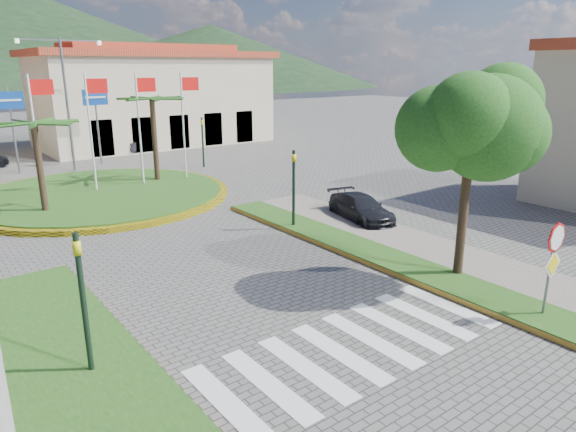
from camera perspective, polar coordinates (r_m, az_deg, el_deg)
sidewalk_right at (r=16.01m, az=28.21°, el=-8.72°), size 4.00×28.00×0.15m
verge_right at (r=14.99m, az=26.24°, el=-10.05°), size 1.60×28.00×0.18m
median_left at (r=11.47m, az=-26.68°, el=-18.55°), size 5.00×14.00×0.18m
crosswalk at (r=12.47m, az=7.12°, el=-14.24°), size 8.00×3.00×0.01m
roundabout_island at (r=27.38m, az=-20.13°, el=2.31°), size 12.70×12.70×6.00m
stop_sign at (r=14.44m, az=27.39°, el=-3.87°), size 0.80×0.11×2.65m
deciduous_tree at (r=15.74m, az=19.94°, el=11.18°), size 3.60×3.60×6.80m
traffic_light_left at (r=11.24m, az=-21.89°, el=-7.87°), size 0.15×0.18×3.20m
traffic_light_right at (r=20.22m, az=0.63°, el=3.80°), size 0.15×0.18×3.20m
traffic_light_far at (r=33.73m, az=-9.47°, el=8.63°), size 0.18×0.15×3.20m
direction_sign_west at (r=35.10m, az=-28.41°, el=9.83°), size 1.60×0.14×5.20m
direction_sign_east at (r=36.24m, az=-20.52°, el=10.88°), size 1.60×0.14×5.20m
street_lamp_centre at (r=34.71m, az=-23.40°, el=11.99°), size 4.80×0.16×8.00m
building_right at (r=45.22m, az=-14.68°, el=12.73°), size 19.08×9.54×8.05m
hill_far_east at (r=158.86m, az=-8.46°, el=17.10°), size 120.00×120.00×18.00m
car_dark_b at (r=41.32m, az=-15.48°, el=7.76°), size 3.82×2.09×1.19m
car_side_right at (r=21.92m, az=8.12°, el=0.87°), size 2.37×4.03×1.09m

